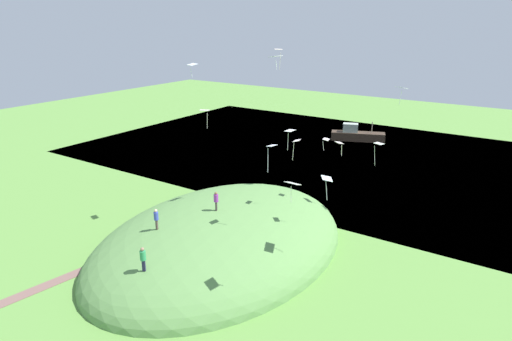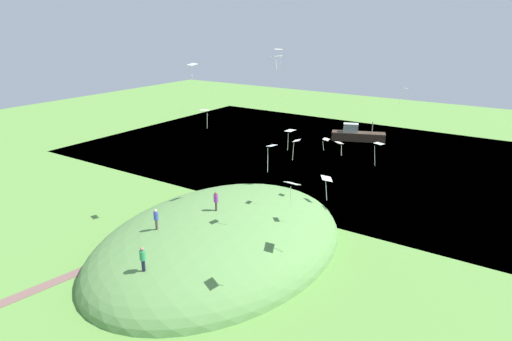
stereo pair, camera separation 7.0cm
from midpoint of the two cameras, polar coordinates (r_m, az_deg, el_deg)
name	(u,v)px [view 1 (the left image)]	position (r m, az deg, el deg)	size (l,w,h in m)	color
ground_plane	(254,217)	(46.64, -0.30, -5.90)	(160.00, 160.00, 0.00)	#5C903E
lake_water	(351,158)	(68.06, 11.86, 1.49)	(46.34, 80.00, 0.40)	#3E5878
grass_hill	(222,246)	(41.17, -4.40, -9.47)	(26.91, 19.08, 7.73)	#5D8C4A
dirt_path	(9,301)	(38.35, -28.68, -14.18)	(14.16, 1.04, 0.04)	brown
boat_on_lake	(357,135)	(77.49, 12.52, 4.39)	(5.17, 8.85, 3.27)	#3B2C21
person_with_child	(216,199)	(38.32, -5.10, -3.57)	(0.51, 0.51, 1.70)	#3F3535
person_walking_path	(156,217)	(36.71, -12.51, -5.69)	(0.39, 0.39, 1.72)	brown
person_near_shore	(143,256)	(32.66, -14.10, -10.43)	(0.54, 0.54, 1.82)	#252346
kite_0	(327,179)	(32.70, 8.84, -1.11)	(1.28, 1.18, 1.78)	white
kite_1	(276,57)	(39.08, 2.44, 14.11)	(1.15, 0.90, 1.15)	white
kite_2	(326,140)	(41.98, 8.75, 3.83)	(0.83, 0.64, 1.13)	silver
kite_3	(292,184)	(27.96, 4.54, -1.72)	(0.67, 0.95, 1.42)	white
kite_4	(290,131)	(45.62, 4.23, 4.92)	(1.10, 0.78, 2.10)	white
kite_5	(271,148)	(34.13, 1.86, 2.83)	(0.83, 0.66, 2.11)	silver
kite_6	(401,88)	(42.62, 17.79, 9.81)	(1.04, 1.16, 1.65)	white
kite_7	(205,111)	(39.69, -6.51, 7.40)	(0.88, 0.99, 1.64)	silver
kite_8	(278,50)	(44.27, 2.78, 14.87)	(1.30, 1.25, 1.98)	white
kite_9	(378,145)	(43.96, 15.10, 3.10)	(0.85, 1.01, 2.18)	silver
kite_10	(296,142)	(38.42, 5.03, 3.57)	(0.83, 0.65, 1.85)	white
kite_11	(339,143)	(36.07, 10.40, 3.37)	(0.78, 0.82, 1.12)	white
kite_12	(192,65)	(41.93, -8.08, 13.02)	(0.97, 1.15, 1.22)	white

